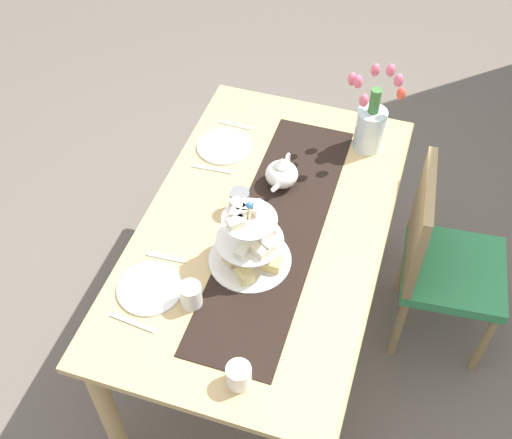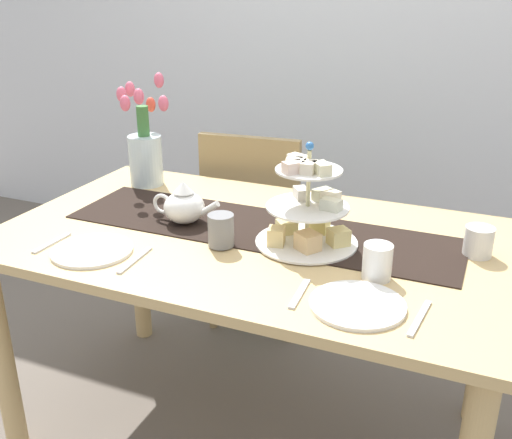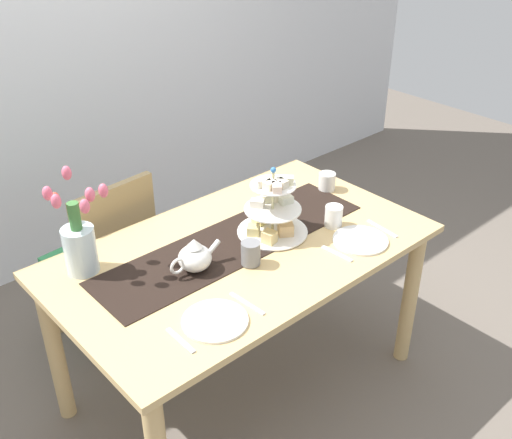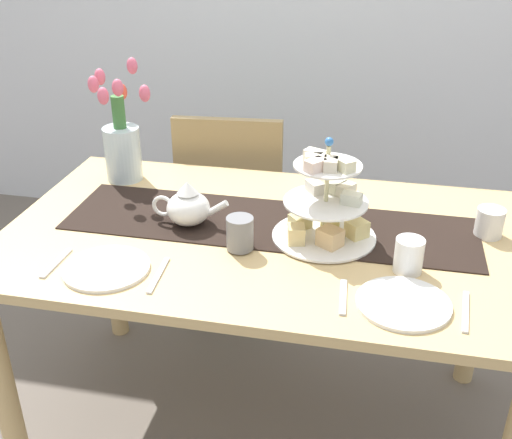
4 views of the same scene
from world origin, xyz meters
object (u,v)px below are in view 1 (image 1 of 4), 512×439
dining_table (264,245)px  fork_left (235,125)px  tiered_cake_stand (250,244)px  dinner_plate_right (150,288)px  teapot (282,173)px  cream_jug (239,376)px  fork_right (166,257)px  tulip_vase (371,122)px  knife_right (132,323)px  mug_white_text (191,295)px  knife_left (212,169)px  mug_grey (240,201)px  dinner_plate_left (224,146)px  chair_left (440,257)px

dining_table → fork_left: fork_left is taller
fork_left → tiered_cake_stand: bearing=23.1°
dining_table → dinner_plate_right: size_ratio=6.70×
teapot → cream_jug: size_ratio=2.80×
fork_left → fork_right: (0.77, 0.00, 0.00)m
dining_table → tulip_vase: (-0.56, 0.28, 0.25)m
cream_jug → dinner_plate_right: size_ratio=0.37×
knife_right → mug_white_text: size_ratio=1.79×
fork_left → knife_left: size_ratio=0.88×
tiered_cake_stand → mug_grey: (-0.22, -0.11, -0.05)m
knife_left → mug_grey: 0.26m
tiered_cake_stand → knife_right: size_ratio=1.79×
dinner_plate_right → mug_white_text: mug_white_text is taller
dinner_plate_right → fork_right: (-0.15, 0.00, -0.00)m
tiered_cake_stand → knife_right: (0.37, -0.29, -0.10)m
dining_table → dinner_plate_left: bearing=-141.8°
dinner_plate_left → mug_white_text: mug_white_text is taller
tiered_cake_stand → fork_right: tiered_cake_stand is taller
mug_grey → fork_left: bearing=-159.0°
cream_jug → teapot: bearing=-172.4°
teapot → knife_left: teapot is taller
tiered_cake_stand → mug_white_text: bearing=-29.9°
chair_left → tiered_cake_stand: size_ratio=2.99×
mug_white_text → teapot: bearing=168.3°
knife_right → dinner_plate_left: bearing=180.0°
knife_left → mug_white_text: (0.63, 0.16, 0.04)m
chair_left → fork_left: bearing=-104.2°
cream_jug → dinner_plate_right: cream_jug is taller
teapot → cream_jug: teapot is taller
dinner_plate_right → mug_grey: 0.49m
mug_grey → knife_right: bearing=-16.8°
dinner_plate_left → dinner_plate_right: (0.77, 0.00, 0.00)m
teapot → knife_right: size_ratio=1.40×
tiered_cake_stand → teapot: tiered_cake_stand is taller
teapot → knife_left: size_ratio=1.40×
tulip_vase → cream_jug: size_ratio=4.80×
cream_jug → mug_grey: size_ratio=0.89×
fork_left → dining_table: bearing=29.5°
dining_table → teapot: 0.29m
teapot → dining_table: bearing=0.0°
dining_table → mug_grey: (-0.05, -0.11, 0.16)m
dinner_plate_left → mug_white_text: 0.80m
dining_table → chair_left: size_ratio=1.69×
cream_jug → mug_white_text: mug_white_text is taller
chair_left → dinner_plate_left: (-0.10, -0.97, 0.26)m
chair_left → dinner_plate_right: bearing=-55.6°
dinner_plate_left → dinner_plate_right: same height
fork_left → fork_right: same height
tiered_cake_stand → knife_left: (-0.40, -0.29, -0.10)m
chair_left → knife_left: chair_left is taller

